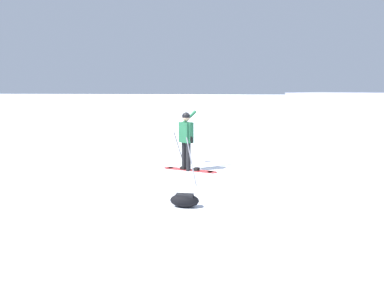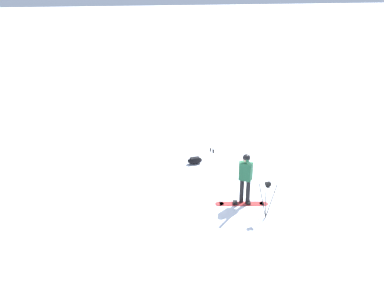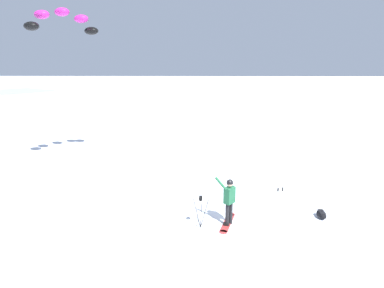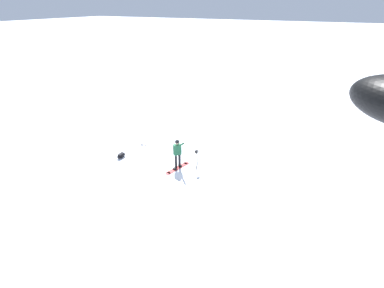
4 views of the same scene
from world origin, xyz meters
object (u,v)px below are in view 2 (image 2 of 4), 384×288
object	(u,v)px
snowboard	(242,203)
camera_tripod	(267,192)
gear_bag_large	(195,160)
ski_poles	(212,160)
snowboarder	(246,173)

from	to	relation	value
snowboard	camera_tripod	bearing A→B (deg)	20.59
snowboard	gear_bag_large	bearing A→B (deg)	-172.01
gear_bag_large	ski_poles	bearing A→B (deg)	4.50
snowboard	gear_bag_large	size ratio (longest dim) A/B	2.78
snowboarder	gear_bag_large	bearing A→B (deg)	-170.38
snowboarder	ski_poles	xyz separation A→B (m)	(-1.98, -0.49, -0.26)
gear_bag_large	camera_tripod	xyz separation A→B (m)	(4.72, 0.90, 0.74)
snowboarder	camera_tripod	world-z (taller)	snowboarder
snowboarder	camera_tripod	size ratio (longest dim) A/B	1.47
snowboard	camera_tripod	distance (m)	1.39
camera_tripod	snowboarder	bearing A→B (deg)	-165.05
snowboarder	ski_poles	world-z (taller)	snowboarder
snowboard	camera_tripod	world-z (taller)	camera_tripod
gear_bag_large	snowboarder	bearing A→B (deg)	9.62
gear_bag_large	snowboard	bearing A→B (deg)	7.99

